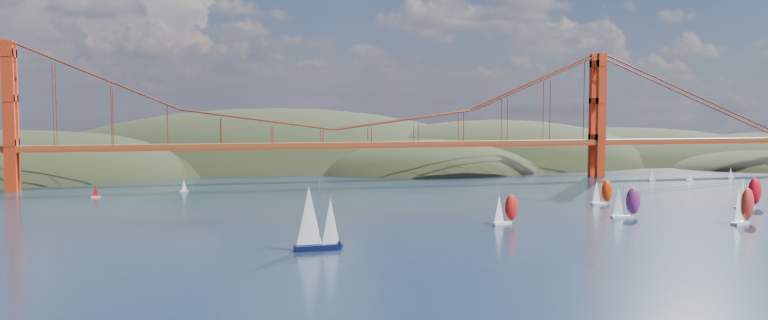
{
  "coord_description": "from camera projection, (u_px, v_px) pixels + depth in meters",
  "views": [
    {
      "loc": [
        -58.47,
        -119.12,
        29.56
      ],
      "look_at": [
        -2.82,
        90.0,
        15.35
      ],
      "focal_mm": 35.0,
      "sensor_mm": 36.0,
      "label": 1
    }
  ],
  "objects": [
    {
      "name": "racer_4",
      "position": [
        748.0,
        192.0,
        226.16
      ],
      "size": [
        9.32,
        3.95,
        10.61
      ],
      "rotation": [
        0.0,
        0.0,
        0.08
      ],
      "color": "silver",
      "rests_on": "ground"
    },
    {
      "name": "racer_0",
      "position": [
        505.0,
        209.0,
        194.93
      ],
      "size": [
        7.79,
        4.29,
        8.73
      ],
      "rotation": [
        0.0,
        0.0,
        0.23
      ],
      "color": "white",
      "rests_on": "ground"
    },
    {
      "name": "headlands",
      "position": [
        380.0,
        187.0,
        412.51
      ],
      "size": [
        725.0,
        225.0,
        96.0
      ],
      "color": "black",
      "rests_on": "ground"
    },
    {
      "name": "racer_3",
      "position": [
        601.0,
        192.0,
        236.28
      ],
      "size": [
        7.55,
        3.18,
        8.6
      ],
      "rotation": [
        0.0,
        0.0,
        0.07
      ],
      "color": "silver",
      "rests_on": "ground"
    },
    {
      "name": "distant_boat_2",
      "position": [
        96.0,
        191.0,
        255.34
      ],
      "size": [
        3.0,
        2.0,
        4.7
      ],
      "color": "silver",
      "rests_on": "ground"
    },
    {
      "name": "distant_boat_4",
      "position": [
        652.0,
        175.0,
        316.85
      ],
      "size": [
        3.0,
        2.0,
        4.7
      ],
      "color": "silver",
      "rests_on": "ground"
    },
    {
      "name": "racer_rwb",
      "position": [
        625.0,
        202.0,
        206.23
      ],
      "size": [
        8.48,
        3.72,
        9.62
      ],
      "rotation": [
        0.0,
        0.0,
        -0.09
      ],
      "color": "white",
      "rests_on": "ground"
    },
    {
      "name": "distant_boat_3",
      "position": [
        184.0,
        185.0,
        273.07
      ],
      "size": [
        3.0,
        2.0,
        4.7
      ],
      "color": "silver",
      "rests_on": "ground"
    },
    {
      "name": "bridge",
      "position": [
        329.0,
        104.0,
        302.82
      ],
      "size": [
        552.0,
        12.0,
        55.0
      ],
      "color": "brown",
      "rests_on": "ground"
    },
    {
      "name": "racer_1",
      "position": [
        743.0,
        205.0,
        194.74
      ],
      "size": [
        9.48,
        6.5,
        10.61
      ],
      "rotation": [
        0.0,
        0.0,
        0.4
      ],
      "color": "silver",
      "rests_on": "ground"
    },
    {
      "name": "distant_boat_5",
      "position": [
        690.0,
        175.0,
        316.53
      ],
      "size": [
        3.0,
        2.0,
        4.7
      ],
      "color": "silver",
      "rests_on": "ground"
    },
    {
      "name": "ground",
      "position": [
        531.0,
        279.0,
        131.81
      ],
      "size": [
        1200.0,
        1200.0,
        0.0
      ],
      "primitive_type": "plane",
      "color": "black",
      "rests_on": "ground"
    },
    {
      "name": "distant_boat_6",
      "position": [
        731.0,
        173.0,
        329.24
      ],
      "size": [
        3.0,
        2.0,
        4.7
      ],
      "color": "silver",
      "rests_on": "ground"
    },
    {
      "name": "sloop_navy",
      "position": [
        315.0,
        219.0,
        158.35
      ],
      "size": [
        9.92,
        5.79,
        15.2
      ],
      "rotation": [
        0.0,
        0.0,
        0.07
      ],
      "color": "black",
      "rests_on": "ground"
    }
  ]
}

